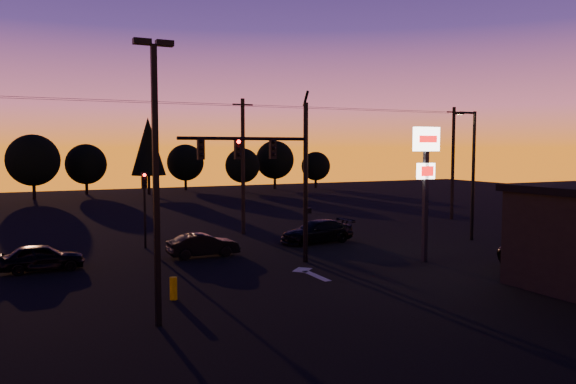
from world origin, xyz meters
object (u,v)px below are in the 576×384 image
object	(u,v)px
car_mid	(203,245)
car_right	(317,231)
secondary_signal	(145,199)
car_left	(42,257)
traffic_signal_mast	(277,165)
parking_lot_light	(156,164)
bollard	(173,288)
suv_parked	(544,258)
streetlight	(472,170)
pylon_sign	(426,165)

from	to	relation	value
car_mid	car_right	size ratio (longest dim) A/B	0.80
secondary_signal	car_left	size ratio (longest dim) A/B	1.16
traffic_signal_mast	secondary_signal	size ratio (longest dim) A/B	1.97
parking_lot_light	car_left	size ratio (longest dim) A/B	2.43
bollard	suv_parked	distance (m)	17.14
secondary_signal	car_right	xyz separation A→B (m)	(9.82, -2.60, -2.18)
secondary_signal	streetlight	bearing A→B (deg)	-17.56
car_left	suv_parked	bearing A→B (deg)	-115.36
traffic_signal_mast	bollard	bearing A→B (deg)	-146.49
bollard	streetlight	bearing A→B (deg)	15.50
secondary_signal	pylon_sign	size ratio (longest dim) A/B	0.64
bollard	car_mid	distance (m)	8.51
suv_parked	car_left	bearing A→B (deg)	159.09
bollard	suv_parked	xyz separation A→B (m)	(16.95, -2.55, 0.18)
streetlight	car_mid	world-z (taller)	streetlight
parking_lot_light	car_left	bearing A→B (deg)	106.41
car_right	suv_parked	xyz separation A→B (m)	(5.85, -11.54, -0.07)
traffic_signal_mast	bollard	size ratio (longest dim) A/B	9.89
streetlight	car_left	xyz separation A→B (m)	(-24.51, 2.03, -3.78)
car_left	bollard	bearing A→B (deg)	-150.25
bollard	car_right	xyz separation A→B (m)	(11.10, 8.99, 0.25)
car_right	suv_parked	distance (m)	12.94
traffic_signal_mast	parking_lot_light	world-z (taller)	parking_lot_light
secondary_signal	bollard	size ratio (longest dim) A/B	5.01
car_mid	traffic_signal_mast	bearing A→B (deg)	-144.12
suv_parked	car_right	bearing A→B (deg)	121.56
secondary_signal	car_mid	world-z (taller)	secondary_signal
traffic_signal_mast	streetlight	bearing A→B (deg)	6.14
parking_lot_light	traffic_signal_mast	bearing A→B (deg)	43.37
traffic_signal_mast	streetlight	size ratio (longest dim) A/B	1.07
traffic_signal_mast	secondary_signal	xyz separation A→B (m)	(-4.90, 7.49, -2.07)
car_mid	car_right	distance (m)	7.65
car_mid	suv_parked	distance (m)	16.89
car_left	car_mid	bearing A→B (deg)	-89.05
secondary_signal	parking_lot_light	size ratio (longest dim) A/B	0.48
pylon_sign	streetlight	bearing A→B (deg)	30.08
secondary_signal	suv_parked	size ratio (longest dim) A/B	0.99
traffic_signal_mast	car_left	world-z (taller)	traffic_signal_mast
car_mid	car_right	world-z (taller)	car_right
car_right	pylon_sign	bearing A→B (deg)	11.38
bollard	car_left	size ratio (longest dim) A/B	0.23
car_left	parking_lot_light	bearing A→B (deg)	-163.36
car_mid	suv_parked	bearing A→B (deg)	-127.51
car_mid	car_right	bearing A→B (deg)	-80.58
pylon_sign	traffic_signal_mast	bearing A→B (deg)	160.64
car_right	suv_parked	size ratio (longest dim) A/B	1.06
pylon_sign	suv_parked	xyz separation A→B (m)	(3.67, -4.15, -4.30)
parking_lot_light	car_mid	distance (m)	12.55
streetlight	car_right	bearing A→B (deg)	159.58
car_left	car_right	size ratio (longest dim) A/B	0.80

